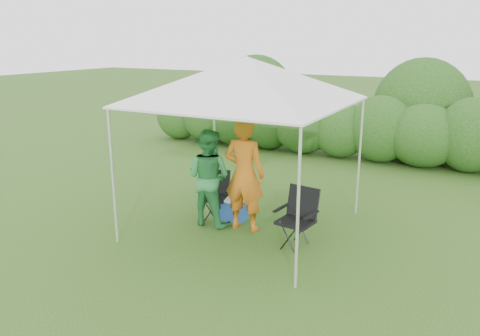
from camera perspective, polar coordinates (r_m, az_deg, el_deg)
The scene contains 9 objects.
ground at distance 7.64m, azimuth -1.07°, elevation -8.38°, with size 70.00×70.00×0.00m, color #365C1C.
hedge at distance 12.77m, azimuth 12.16°, elevation 4.89°, with size 11.94×1.53×1.80m.
canopy at distance 7.45m, azimuth 0.74°, elevation 10.66°, with size 3.10×3.10×2.83m.
chair_right at distance 7.22m, azimuth 7.16°, elevation -5.51°, with size 0.62×0.57×0.91m.
chair_left at distance 8.34m, azimuth -3.04°, elevation -2.82°, with size 0.59×0.56×0.83m.
man at distance 7.63m, azimuth 0.53°, elevation -0.76°, with size 0.70×0.46×1.91m, color #BE6115.
woman at distance 7.91m, azimuth -3.87°, elevation -1.16°, with size 0.81×0.63×1.66m, color #2A8240.
cooler at distance 8.26m, azimuth -0.87°, elevation -5.03°, with size 0.50×0.39×0.39m.
bottle at distance 8.10m, azimuth -0.65°, elevation -3.19°, with size 0.06×0.06×0.22m, color #592D0C.
Camera 1 is at (3.41, -6.10, 3.08)m, focal length 35.00 mm.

